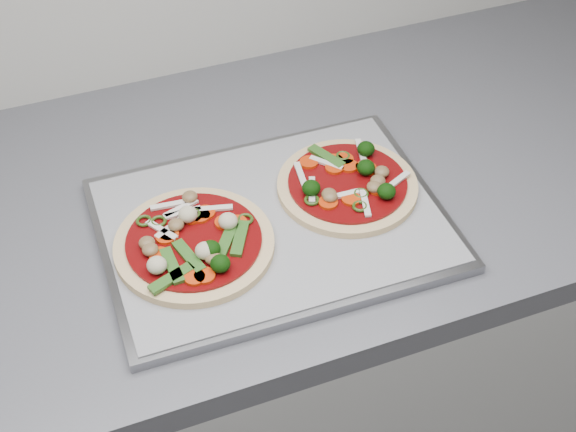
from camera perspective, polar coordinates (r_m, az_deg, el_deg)
name	(u,v)px	position (r m, az deg, el deg)	size (l,w,h in m)	color
baking_tray	(273,225)	(1.02, -1.09, -0.62)	(0.43, 0.32, 0.01)	gray
parchment	(273,220)	(1.02, -1.10, -0.30)	(0.41, 0.30, 0.00)	gray
pizza_left	(194,243)	(0.98, -6.69, -1.89)	(0.23, 0.23, 0.03)	#E2BF82
pizza_right	(349,183)	(1.06, 4.33, 2.32)	(0.22, 0.22, 0.03)	#E2BF82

